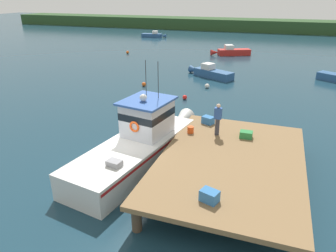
% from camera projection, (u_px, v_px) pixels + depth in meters
% --- Properties ---
extents(ground_plane, '(200.00, 200.00, 0.00)m').
position_uv_depth(ground_plane, '(131.00, 165.00, 15.39)').
color(ground_plane, '#193847').
extents(dock, '(6.00, 9.00, 1.20)m').
position_uv_depth(dock, '(231.00, 162.00, 13.51)').
color(dock, '#4C3D2D').
rests_on(dock, ground).
extents(main_fishing_boat, '(3.86, 9.97, 4.80)m').
position_uv_depth(main_fishing_boat, '(141.00, 142.00, 15.44)').
color(main_fishing_boat, silver).
rests_on(main_fishing_boat, ground).
extents(crate_single_far, '(0.61, 0.45, 0.33)m').
position_uv_depth(crate_single_far, '(246.00, 135.00, 15.37)').
color(crate_single_far, '#2D8442').
rests_on(crate_single_far, dock).
extents(crate_stack_near_edge, '(0.72, 0.63, 0.40)m').
position_uv_depth(crate_stack_near_edge, '(208.00, 120.00, 17.03)').
color(crate_stack_near_edge, '#3370B2').
rests_on(crate_stack_near_edge, dock).
extents(crate_stack_mid_dock, '(0.71, 0.60, 0.41)m').
position_uv_depth(crate_stack_mid_dock, '(209.00, 196.00, 10.67)').
color(crate_stack_mid_dock, '#3370B2').
rests_on(crate_stack_mid_dock, dock).
extents(bait_bucket, '(0.32, 0.32, 0.34)m').
position_uv_depth(bait_bucket, '(191.00, 130.00, 15.90)').
color(bait_bucket, '#E04C19').
rests_on(bait_bucket, dock).
extents(deckhand_by_the_boat, '(0.36, 0.22, 1.63)m').
position_uv_depth(deckhand_by_the_boat, '(218.00, 119.00, 15.43)').
color(deckhand_by_the_boat, '#383842').
rests_on(deckhand_by_the_boat, dock).
extents(moored_boat_near_channel, '(4.70, 1.56, 1.18)m').
position_uv_depth(moored_boat_near_channel, '(153.00, 35.00, 58.87)').
color(moored_boat_near_channel, '#285184').
rests_on(moored_boat_near_channel, ground).
extents(moored_boat_far_left, '(5.25, 3.23, 1.35)m').
position_uv_depth(moored_boat_far_left, '(231.00, 52.00, 42.14)').
color(moored_boat_far_left, red).
rests_on(moored_boat_far_left, ground).
extents(moored_boat_outer_mooring, '(5.02, 3.26, 1.30)m').
position_uv_depth(moored_boat_outer_mooring, '(211.00, 72.00, 31.19)').
color(moored_boat_outer_mooring, '#285184').
rests_on(moored_boat_outer_mooring, ground).
extents(mooring_buoy_inshore, '(0.40, 0.40, 0.40)m').
position_uv_depth(mooring_buoy_inshore, '(128.00, 52.00, 43.19)').
color(mooring_buoy_inshore, '#EA5B19').
rests_on(mooring_buoy_inshore, ground).
extents(mooring_buoy_channel_marker, '(0.36, 0.36, 0.36)m').
position_uv_depth(mooring_buoy_channel_marker, '(185.00, 97.00, 24.69)').
color(mooring_buoy_channel_marker, red).
rests_on(mooring_buoy_channel_marker, ground).
extents(mooring_buoy_outer, '(0.38, 0.38, 0.38)m').
position_uv_depth(mooring_buoy_outer, '(144.00, 84.00, 28.17)').
color(mooring_buoy_outer, '#EA5B19').
rests_on(mooring_buoy_outer, ground).
extents(mooring_buoy_spare_mooring, '(0.39, 0.39, 0.39)m').
position_uv_depth(mooring_buoy_spare_mooring, '(207.00, 86.00, 27.63)').
color(mooring_buoy_spare_mooring, silver).
rests_on(mooring_buoy_spare_mooring, ground).
extents(far_shoreline, '(120.00, 8.00, 2.40)m').
position_uv_depth(far_shoreline, '(254.00, 25.00, 68.72)').
color(far_shoreline, '#284723').
rests_on(far_shoreline, ground).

